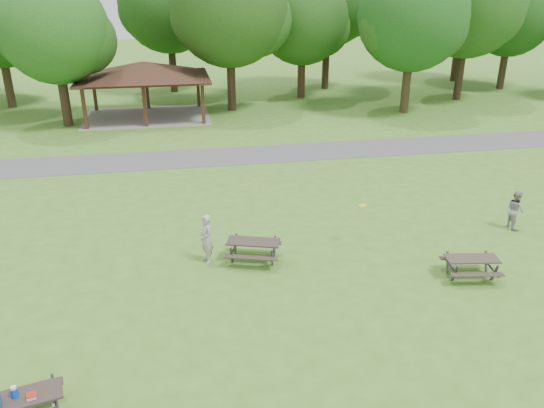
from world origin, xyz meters
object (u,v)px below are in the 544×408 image
Objects in this scene: picnic_table_middle at (253,246)px; frisbee_catcher at (515,210)px; picnic_table_near at (9,402)px; frisbee_thrower at (206,239)px.

picnic_table_middle is 10.10m from frisbee_catcher.
frisbee_thrower reaches higher than picnic_table_near.
frisbee_thrower is 1.11× the size of frisbee_catcher.
picnic_table_near is 0.95× the size of picnic_table_middle.
picnic_table_near reaches higher than picnic_table_middle.
picnic_table_near is at bearing 114.69° from frisbee_catcher.
picnic_table_middle is 1.57m from frisbee_thrower.
picnic_table_middle is 1.25× the size of frisbee_thrower.
frisbee_catcher is (10.07, 0.73, 0.19)m from picnic_table_middle.
frisbee_thrower is at bearing 170.88° from picnic_table_middle.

